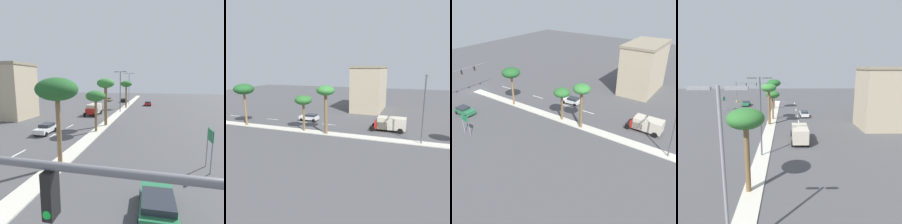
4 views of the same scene
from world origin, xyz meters
The scene contains 19 objects.
ground_plane centered at (0.00, 37.21, 0.00)m, with size 160.00×160.00×0.00m, color #4C4C4F.
median_curb centered at (0.00, 47.85, 0.06)m, with size 1.80×95.69×0.12m, color beige.
lane_stripe_trailing centered at (-5.47, 13.94, 0.01)m, with size 0.20×2.80×0.01m, color silver.
lane_stripe_left centered at (-5.47, 21.80, 0.01)m, with size 0.20×2.80×0.01m, color silver.
lane_stripe_outboard centered at (-5.47, 26.63, 0.01)m, with size 0.20×2.80×0.01m, color silver.
directional_road_sign centered at (12.93, 14.56, 2.61)m, with size 0.10×1.62×3.57m.
commercial_building centered at (-22.52, 30.94, 5.52)m, with size 12.94×7.19×11.01m.
palm_tree_outboard centered at (0.28, 12.44, 6.70)m, with size 3.56×3.56×7.70m.
palm_tree_mid centered at (-0.12, 24.28, 5.23)m, with size 2.90×2.90×6.05m.
palm_tree_far centered at (0.28, 28.49, 6.74)m, with size 2.89×2.89×7.84m.
palm_tree_center centered at (0.35, 50.83, 6.48)m, with size 3.15×3.15×7.47m.
street_lamp_near centered at (0.08, 43.07, 5.80)m, with size 2.90×0.24×9.68m.
street_lamp_leading centered at (0.25, 57.52, 5.91)m, with size 2.90×0.24×9.90m.
sedan_tan_outboard centered at (-8.83, 68.47, 0.69)m, with size 2.23×4.33×1.25m.
sedan_white_center centered at (-6.96, 21.86, 0.75)m, with size 2.01×3.91×1.40m.
sedan_black_near centered at (-2.71, 65.93, 0.73)m, with size 2.07×4.08×1.32m.
sedan_red_right centered at (6.18, 57.58, 0.73)m, with size 2.03×3.93×1.34m.
sedan_green_mid centered at (8.65, 7.80, 0.75)m, with size 2.19×3.90×1.38m.
box_truck centered at (-4.97, 37.99, 1.31)m, with size 2.55×5.90×2.40m.
Camera 1 is at (8.33, -2.22, 7.52)m, focal length 30.67 mm.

